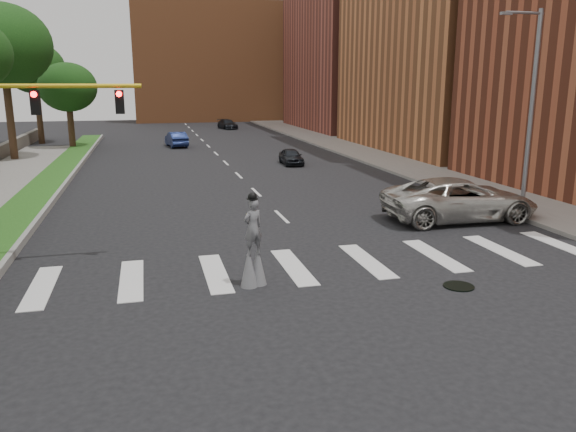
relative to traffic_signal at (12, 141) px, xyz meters
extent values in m
plane|color=black|center=(9.78, -3.00, -4.15)|extent=(160.00, 160.00, 0.00)
cube|color=#1F5016|center=(-1.72, 17.00, -4.03)|extent=(2.00, 60.00, 0.25)
cube|color=gray|center=(-0.67, 17.00, -4.01)|extent=(0.20, 60.00, 0.28)
cube|color=slate|center=(22.28, 22.00, -4.06)|extent=(5.00, 90.00, 0.18)
cylinder|color=black|center=(12.78, -5.00, -4.13)|extent=(0.90, 0.90, 0.04)
cube|color=#B16437|center=(31.78, 27.00, 7.85)|extent=(16.00, 22.00, 24.00)
cube|color=brown|center=(31.78, 51.00, 5.85)|extent=(16.00, 22.00, 20.00)
cube|color=#B16437|center=(15.78, 75.00, 4.85)|extent=(26.00, 14.00, 18.00)
cylinder|color=slate|center=(20.78, 3.00, 0.35)|extent=(0.20, 0.20, 9.00)
cylinder|color=slate|center=(19.98, 3.00, 4.65)|extent=(1.80, 0.12, 0.12)
cube|color=slate|center=(19.08, 3.00, 4.60)|extent=(0.50, 0.18, 0.12)
cylinder|color=gold|center=(1.38, 0.00, 1.65)|extent=(5.20, 0.14, 0.14)
cube|color=black|center=(0.78, 0.00, 1.15)|extent=(0.28, 0.18, 0.75)
cylinder|color=#FF0C0C|center=(0.78, -0.10, 1.40)|extent=(0.18, 0.06, 0.18)
cube|color=black|center=(3.28, 0.00, 1.15)|extent=(0.28, 0.18, 0.75)
cylinder|color=#FF0C0C|center=(3.28, -0.10, 1.40)|extent=(0.18, 0.06, 0.18)
cylinder|color=#322114|center=(7.05, -3.31, -3.68)|extent=(0.07, 0.07, 0.94)
cylinder|color=#322114|center=(6.76, -3.44, -3.68)|extent=(0.07, 0.07, 0.94)
cone|color=#5D5E62|center=(7.05, -3.31, -3.56)|extent=(0.52, 0.52, 1.18)
cone|color=#5D5E62|center=(6.76, -3.44, -3.56)|extent=(0.52, 0.52, 1.18)
imported|color=#5D5E62|center=(6.91, -3.38, -2.36)|extent=(0.73, 0.62, 1.69)
sphere|color=black|center=(6.91, -3.38, -1.45)|extent=(0.26, 0.26, 0.26)
cylinder|color=black|center=(6.91, -3.38, -1.50)|extent=(0.34, 0.34, 0.02)
cube|color=yellow|center=(6.85, -3.25, -1.89)|extent=(0.22, 0.05, 0.10)
imported|color=beige|center=(17.20, 2.50, -3.22)|extent=(6.79, 3.32, 1.86)
imported|color=black|center=(14.37, 21.04, -3.56)|extent=(1.46, 3.47, 1.17)
imported|color=navy|center=(6.81, 35.23, -3.45)|extent=(2.08, 4.45, 1.41)
imported|color=black|center=(14.51, 54.99, -3.54)|extent=(2.56, 4.46, 1.22)
cylinder|color=#322114|center=(-5.90, 28.07, -0.74)|extent=(0.56, 0.56, 6.83)
ellipsoid|color=black|center=(-5.90, 28.07, 4.47)|extent=(7.17, 7.17, 6.09)
cylinder|color=#322114|center=(-6.04, 41.39, -1.22)|extent=(0.56, 0.56, 5.85)
ellipsoid|color=black|center=(-6.04, 41.39, 3.14)|extent=(5.74, 5.74, 4.88)
cylinder|color=#322114|center=(-2.50, 35.71, -2.03)|extent=(0.56, 0.56, 4.24)
ellipsoid|color=black|center=(-2.50, 35.71, 1.37)|extent=(5.11, 5.11, 4.35)
camera|label=1|loc=(4.03, -18.97, 1.74)|focal=35.00mm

